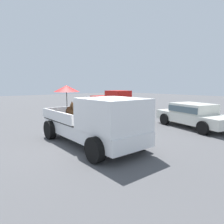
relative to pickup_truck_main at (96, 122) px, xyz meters
name	(u,v)px	position (x,y,z in m)	size (l,w,h in m)	color
ground_plane	(91,144)	(-0.43, 0.03, -0.96)	(80.00, 80.00, 0.00)	#4C4C4F
pickup_truck_main	(96,122)	(0.00, 0.00, 0.00)	(5.12, 2.41, 2.32)	black
pickup_truck_red	(112,100)	(-9.03, 8.62, -0.09)	(4.86, 2.29, 1.80)	black
parked_sedan_near	(194,114)	(0.75, 6.09, -0.22)	(4.61, 2.84, 1.33)	black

